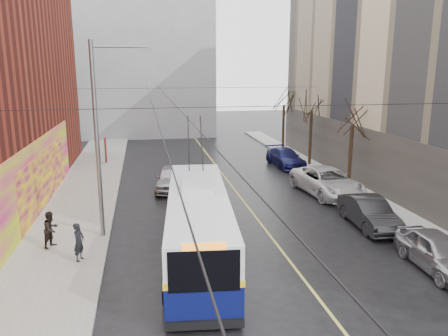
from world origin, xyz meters
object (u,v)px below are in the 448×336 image
at_px(tree_near, 353,113).
at_px(parked_car_c, 327,182).
at_px(parked_car_b, 369,212).
at_px(parked_car_a, 438,252).
at_px(pedestrian_a, 79,242).
at_px(pedestrian_b, 51,229).
at_px(following_car, 171,178).
at_px(streetlight_pole, 100,136).
at_px(trolleybus, 198,223).
at_px(tree_mid, 312,101).
at_px(tree_far, 284,97).
at_px(parked_car_d, 285,158).

height_order(tree_near, parked_car_c, tree_near).
bearing_deg(parked_car_b, tree_near, 74.53).
bearing_deg(parked_car_a, tree_near, 83.41).
height_order(pedestrian_a, pedestrian_b, pedestrian_b).
xyz_separation_m(tree_near, pedestrian_b, (-17.37, -6.99, -4.02)).
height_order(parked_car_c, following_car, parked_car_c).
distance_m(streetlight_pole, tree_near, 16.28).
bearing_deg(trolleybus, tree_mid, 60.36).
xyz_separation_m(streetlight_pole, tree_near, (15.14, 6.00, 0.13)).
height_order(tree_near, tree_mid, tree_mid).
distance_m(streetlight_pole, parked_car_a, 14.93).
distance_m(parked_car_c, pedestrian_a, 15.91).
height_order(streetlight_pole, following_car, streetlight_pole).
xyz_separation_m(tree_near, tree_far, (0.00, 14.00, 0.17)).
bearing_deg(parked_car_d, tree_far, 68.99).
height_order(trolleybus, parked_car_a, trolleybus).
distance_m(tree_mid, parked_car_c, 9.43).
height_order(tree_mid, trolleybus, tree_mid).
distance_m(parked_car_a, following_car, 16.72).
bearing_deg(tree_far, pedestrian_a, -125.22).
bearing_deg(following_car, parked_car_a, -46.47).
xyz_separation_m(parked_car_b, parked_car_d, (0.28, 14.02, -0.03)).
xyz_separation_m(tree_far, following_car, (-11.59, -12.08, -4.37)).
bearing_deg(streetlight_pole, parked_car_c, 20.48).
xyz_separation_m(tree_far, pedestrian_b, (-17.37, -20.99, -4.18)).
xyz_separation_m(tree_mid, parked_car_c, (-2.00, -8.09, -4.42)).
bearing_deg(tree_near, parked_car_c, -151.36).
distance_m(tree_near, parked_car_c, 4.73).
height_order(trolleybus, pedestrian_a, trolleybus).
height_order(tree_far, parked_car_c, tree_far).
xyz_separation_m(tree_mid, parked_car_b, (-2.28, -13.86, -4.51)).
bearing_deg(tree_mid, parked_car_a, -96.08).
bearing_deg(trolleybus, parked_car_b, 18.13).
distance_m(streetlight_pole, trolleybus, 5.94).
bearing_deg(trolleybus, parked_car_d, 65.74).
distance_m(tree_far, parked_car_c, 15.82).
bearing_deg(following_car, tree_far, 54.73).
relative_size(pedestrian_a, pedestrian_b, 0.99).
distance_m(tree_near, following_car, 12.48).
relative_size(tree_near, trolleybus, 0.56).
xyz_separation_m(streetlight_pole, tree_mid, (15.14, 13.00, 0.41)).
bearing_deg(tree_near, pedestrian_b, -158.10).
distance_m(trolleybus, parked_car_b, 9.11).
height_order(parked_car_c, parked_car_d, parked_car_c).
bearing_deg(parked_car_b, parked_car_c, 90.14).
distance_m(tree_far, pedestrian_a, 28.05).
distance_m(tree_mid, parked_car_a, 19.42).
height_order(streetlight_pole, parked_car_d, streetlight_pole).
bearing_deg(pedestrian_b, streetlight_pole, -35.28).
height_order(tree_near, parked_car_a, tree_near).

